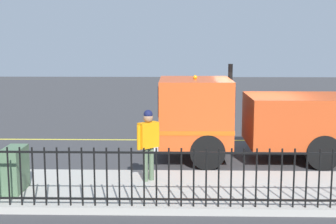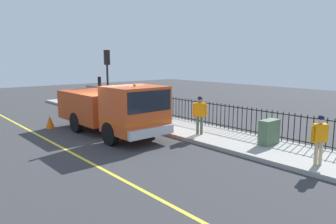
{
  "view_description": "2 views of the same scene",
  "coord_description": "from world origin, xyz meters",
  "px_view_note": "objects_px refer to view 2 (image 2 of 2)",
  "views": [
    {
      "loc": [
        14.01,
        -2.3,
        3.55
      ],
      "look_at": [
        1.7,
        -2.6,
        1.65
      ],
      "focal_mm": 51.51,
      "sensor_mm": 36.0,
      "label": 1
    },
    {
      "loc": [
        -7.17,
        -12.56,
        3.47
      ],
      "look_at": [
        1.66,
        -2.25,
        1.19
      ],
      "focal_mm": 33.65,
      "sensor_mm": 36.0,
      "label": 2
    }
  ],
  "objects_px": {
    "worker_standing": "(200,111)",
    "pedestrian_distant": "(320,135)",
    "work_truck": "(114,107)",
    "utility_cabinet": "(269,132)",
    "traffic_light_near": "(107,69)",
    "traffic_cone": "(50,122)"
  },
  "relations": [
    {
      "from": "traffic_light_near",
      "to": "traffic_cone",
      "type": "height_order",
      "value": "traffic_light_near"
    },
    {
      "from": "worker_standing",
      "to": "pedestrian_distant",
      "type": "height_order",
      "value": "worker_standing"
    },
    {
      "from": "utility_cabinet",
      "to": "worker_standing",
      "type": "bearing_deg",
      "value": 106.18
    },
    {
      "from": "work_truck",
      "to": "traffic_light_near",
      "type": "distance_m",
      "value": 4.71
    },
    {
      "from": "work_truck",
      "to": "worker_standing",
      "type": "xyz_separation_m",
      "value": [
        2.66,
        -2.85,
        -0.12
      ]
    },
    {
      "from": "traffic_cone",
      "to": "worker_standing",
      "type": "bearing_deg",
      "value": -55.37
    },
    {
      "from": "pedestrian_distant",
      "to": "utility_cabinet",
      "type": "xyz_separation_m",
      "value": [
        1.02,
        2.39,
        -0.5
      ]
    },
    {
      "from": "utility_cabinet",
      "to": "traffic_cone",
      "type": "height_order",
      "value": "utility_cabinet"
    },
    {
      "from": "traffic_light_near",
      "to": "utility_cabinet",
      "type": "distance_m",
      "value": 10.14
    },
    {
      "from": "traffic_light_near",
      "to": "traffic_cone",
      "type": "relative_size",
      "value": 5.88
    },
    {
      "from": "worker_standing",
      "to": "pedestrian_distant",
      "type": "bearing_deg",
      "value": 138.49
    },
    {
      "from": "worker_standing",
      "to": "pedestrian_distant",
      "type": "distance_m",
      "value": 5.34
    },
    {
      "from": "work_truck",
      "to": "traffic_cone",
      "type": "relative_size",
      "value": 10.02
    },
    {
      "from": "worker_standing",
      "to": "traffic_light_near",
      "type": "distance_m",
      "value": 7.06
    },
    {
      "from": "work_truck",
      "to": "traffic_light_near",
      "type": "xyz_separation_m",
      "value": [
        1.98,
        3.97,
        1.57
      ]
    },
    {
      "from": "work_truck",
      "to": "pedestrian_distant",
      "type": "height_order",
      "value": "work_truck"
    },
    {
      "from": "work_truck",
      "to": "worker_standing",
      "type": "distance_m",
      "value": 3.9
    },
    {
      "from": "pedestrian_distant",
      "to": "traffic_cone",
      "type": "xyz_separation_m",
      "value": [
        -4.2,
        11.66,
        -0.81
      ]
    },
    {
      "from": "traffic_light_near",
      "to": "worker_standing",
      "type": "bearing_deg",
      "value": 103.06
    },
    {
      "from": "utility_cabinet",
      "to": "traffic_cone",
      "type": "bearing_deg",
      "value": 119.39
    },
    {
      "from": "traffic_light_near",
      "to": "pedestrian_distant",
      "type": "bearing_deg",
      "value": 99.77
    },
    {
      "from": "work_truck",
      "to": "pedestrian_distant",
      "type": "distance_m",
      "value": 8.56
    }
  ]
}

